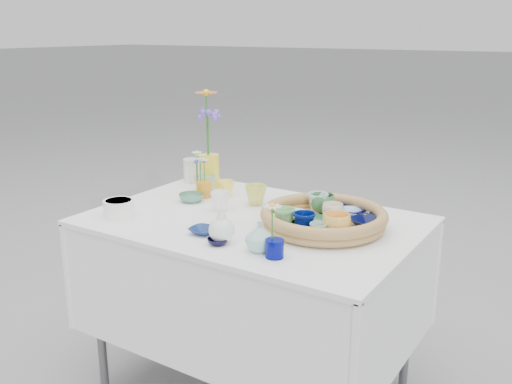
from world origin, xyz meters
The scene contains 32 objects.
wicker_tray centered at (0.28, 0.05, 0.80)m, with size 0.47×0.47×0.08m, color brown, non-canonical shape.
tray_ceramic_0 centered at (0.32, 0.21, 0.80)m, with size 0.11×0.11×0.03m, color #0D0D5F.
tray_ceramic_1 centered at (0.43, 0.11, 0.80)m, with size 0.12×0.12×0.03m, color black.
tray_ceramic_2 centered at (0.37, -0.04, 0.82)m, with size 0.10×0.10×0.08m, color #FFBD52.
tray_ceramic_3 centered at (0.25, -0.01, 0.80)m, with size 0.12×0.12×0.04m, color #3C875E.
tray_ceramic_4 centered at (0.18, -0.07, 0.82)m, with size 0.08×0.08×0.07m, color #73BB71.
tray_ceramic_5 centered at (0.18, 0.03, 0.80)m, with size 0.12×0.12×0.03m, color #9BDFD1.
tray_ceramic_6 centered at (0.20, 0.16, 0.82)m, with size 0.08×0.08×0.08m, color silver.
tray_ceramic_7 centered at (0.29, 0.11, 0.82)m, with size 0.08×0.08×0.06m, color beige.
tray_ceramic_8 centered at (0.35, 0.19, 0.80)m, with size 0.11×0.11×0.03m, color #92B2DA.
tray_ceramic_9 centered at (0.26, -0.07, 0.82)m, with size 0.08×0.08×0.07m, color #02105F.
tray_ceramic_10 centered at (0.15, -0.02, 0.80)m, with size 0.10×0.10×0.03m, color #EAE853.
tray_ceramic_11 centered at (0.33, -0.10, 0.81)m, with size 0.06×0.06×0.06m, color #86B4A6.
tray_ceramic_12 centered at (0.22, 0.17, 0.82)m, with size 0.10×0.10×0.08m, color #3A7344.
loose_ceramic_0 centered at (-0.28, 0.21, 0.80)m, with size 0.07×0.07×0.07m, color #FFF04F.
loose_ceramic_1 centered at (-0.09, 0.16, 0.81)m, with size 0.09×0.09×0.08m, color #CFD452.
loose_ceramic_2 centered at (-0.35, 0.05, 0.78)m, with size 0.11×0.11×0.03m, color #4C8468.
loose_ceramic_3 centered at (-0.18, 0.02, 0.80)m, with size 0.08×0.08×0.08m, color white.
loose_ceramic_4 centered at (-0.06, -0.24, 0.78)m, with size 0.09×0.09×0.02m, color navy.
loose_ceramic_5 centered at (-0.39, 0.22, 0.80)m, with size 0.08×0.08×0.08m, color #8DC9B0.
loose_ceramic_6 centered at (0.05, -0.30, 0.78)m, with size 0.07×0.07×0.02m, color black.
fluted_bowl centered at (-0.47, -0.25, 0.80)m, with size 0.12×0.12×0.06m, color white, non-canonical shape.
bud_vase_paleblue centered at (0.05, -0.27, 0.84)m, with size 0.09×0.09×0.14m, color white, non-canonical shape.
bud_vase_seafoam centered at (0.20, -0.27, 0.82)m, with size 0.10×0.10×0.10m, color #90D1C4.
bud_vase_cobalt centered at (0.27, -0.29, 0.80)m, with size 0.06×0.06×0.06m, color #000668.
single_daisy centered at (0.26, -0.29, 0.88)m, with size 0.07×0.07×0.13m, color white, non-canonical shape.
tall_vase_yellow centered at (-0.42, 0.28, 0.84)m, with size 0.08×0.08×0.16m, color yellow.
gerbera centered at (-0.43, 0.28, 1.06)m, with size 0.12×0.12×0.31m, color orange, non-canonical shape.
hydrangea centered at (-0.42, 0.28, 1.01)m, with size 0.07×0.07×0.25m, color #664AC4, non-canonical shape.
white_pitcher centered at (-0.56, 0.31, 0.82)m, with size 0.12×0.09×0.11m, color silver, non-canonical shape.
daisy_cup centered at (-0.35, 0.14, 0.80)m, with size 0.07×0.07×0.07m, color orange.
daisy_posy centered at (-0.36, 0.14, 0.90)m, with size 0.08×0.08×0.13m, color white, non-canonical shape.
Camera 1 is at (1.15, -1.78, 1.48)m, focal length 40.00 mm.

